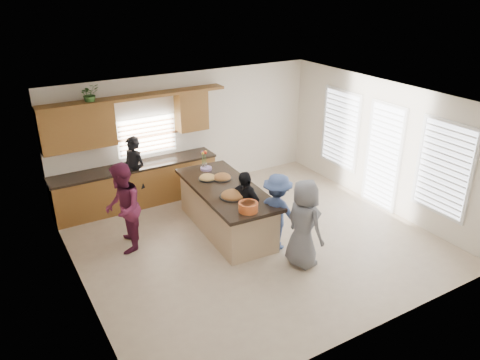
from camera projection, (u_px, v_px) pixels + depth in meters
floor at (254, 241)px, 9.20m from camera, size 6.50×6.50×0.00m
room_shell at (256, 150)px, 8.43m from camera, size 6.52×6.02×2.81m
back_cabinetry at (133, 167)px, 10.30m from camera, size 4.08×0.66×2.46m
right_wall_glazing at (385, 150)px, 10.04m from camera, size 0.06×4.00×2.25m
island at (226, 210)px, 9.43m from camera, size 1.30×2.76×0.95m
platter_front at (233, 196)px, 8.81m from camera, size 0.50×0.50×0.20m
platter_mid at (222, 178)px, 9.59m from camera, size 0.41×0.41×0.17m
platter_back at (208, 178)px, 9.57m from camera, size 0.37×0.37×0.15m
salad_bowl at (248, 206)px, 8.26m from camera, size 0.35×0.35×0.17m
clear_cup at (270, 201)px, 8.55m from camera, size 0.08×0.08×0.09m
plate_stack at (206, 168)px, 10.04m from camera, size 0.25×0.25×0.05m
flower_vase at (204, 160)px, 9.98m from camera, size 0.14×0.14×0.42m
potted_plant at (90, 94)px, 9.36m from camera, size 0.41×0.37×0.41m
woman_left_back at (135, 173)px, 10.23m from camera, size 0.61×0.71×1.64m
woman_left_mid at (123, 208)px, 8.59m from camera, size 0.90×1.01×1.73m
woman_left_front at (244, 207)px, 8.91m from camera, size 0.61×0.93×1.47m
woman_right_back at (277, 212)px, 8.67m from camera, size 0.96×1.13×1.51m
woman_right_front at (304, 224)px, 8.14m from camera, size 0.60×0.85×1.64m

